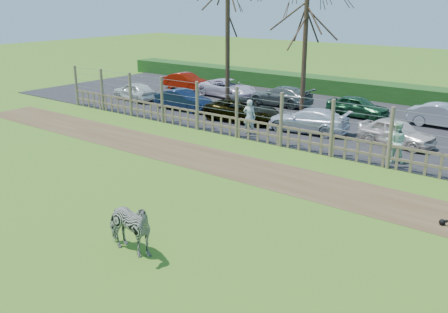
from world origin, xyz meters
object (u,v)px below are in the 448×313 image
Objects in this scene: car_3 at (308,120)px; car_4 at (396,132)px; car_8 at (228,88)px; tree_mid at (306,30)px; visitor_a at (249,117)px; car_11 at (445,116)px; car_9 at (281,96)px; crow at (443,222)px; car_0 at (135,91)px; car_10 at (358,106)px; tree_left at (228,14)px; zebra at (128,227)px; car_1 at (183,100)px; car_2 at (243,110)px; car_7 at (186,81)px; visitor_b at (396,142)px.

car_3 is 1.17× the size of car_4.
car_8 is at bearing -126.93° from car_3.
tree_mid reaches higher than visitor_a.
car_3 is 1.14× the size of car_11.
tree_mid reaches higher than car_9.
crow is 22.67m from car_0.
car_9 and car_10 have the same top height.
visitor_a reaches higher than car_11.
car_3 is at bearing -13.74° from tree_left.
visitor_a is at bearing 19.98° from zebra.
car_1 is 0.84× the size of car_8.
car_2 is at bearing -95.34° from car_1.
car_2 is (-1.83, 1.97, -0.26)m from visitor_a.
car_4 is at bearing 62.80° from car_9.
car_11 is (9.14, 5.31, 0.00)m from car_2.
car_7 is at bearing 166.03° from tree_mid.
car_10 is at bearing 24.37° from tree_left.
crow is 8.53m from car_4.
car_3 is at bearing -112.41° from car_8.
car_7 is 18.17m from car_11.
visitor_a is 6.93m from car_4.
car_3 and car_4 have the same top height.
car_1 is 6.14m from car_9.
car_1 is 1.03× the size of car_10.
car_2 is (4.51, -0.15, 0.00)m from car_1.
tree_left is 17.93m from crow.
car_8 is at bearing 91.31° from car_11.
visitor_a reaches higher than car_8.
car_2 is at bearing -121.60° from car_7.
car_8 reaches higher than crow.
car_9 is (-0.54, 4.84, 0.00)m from car_2.
tree_left is 9.06m from car_10.
zebra is at bearing -174.65° from car_10.
car_2 is at bearing -95.81° from car_3.
visitor_b is at bearing 90.37° from car_0.
car_9 is at bearing 71.21° from car_4.
visitor_a is 0.42× the size of car_3.
car_10 is at bearing 4.74° from zebra.
car_9 is 9.70m from car_11.
car_9 is (3.96, 4.69, 0.00)m from car_1.
visitor_b is at bearing -102.43° from car_1.
visitor_a is 11.13m from car_0.
car_8 and car_9 have the same top height.
car_2 is 10.55m from car_7.
tree_left is 12.95m from visitor_b.
car_11 is at bearing -154.63° from visitor_a.
car_9 is at bearing 137.69° from crow.
car_10 is at bearing 115.84° from car_0.
visitor_b is 0.47× the size of car_1.
car_3 is 6.50m from car_9.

